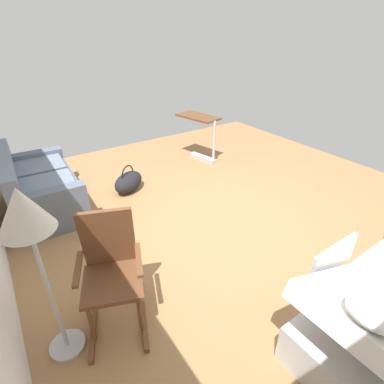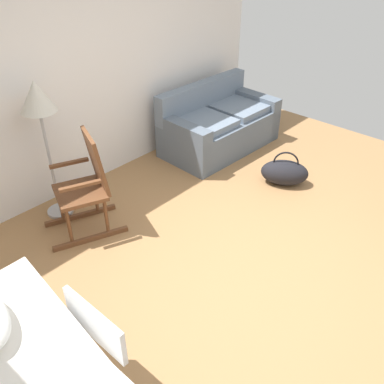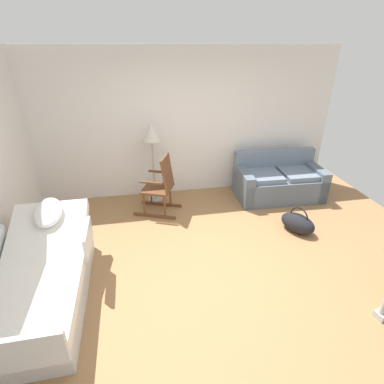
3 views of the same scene
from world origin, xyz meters
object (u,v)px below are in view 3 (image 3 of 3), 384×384
rocking_chair (161,186)px  floor_lamp (152,138)px  duffel_bag (298,223)px  couch (278,182)px  hospital_bed (43,283)px

rocking_chair → floor_lamp: floor_lamp is taller
rocking_chair → duffel_bag: rocking_chair is taller
couch → rocking_chair: (-2.28, -0.19, 0.20)m
hospital_bed → duffel_bag: hospital_bed is taller
hospital_bed → duffel_bag: bearing=12.8°
hospital_bed → couch: hospital_bed is taller
rocking_chair → floor_lamp: (-0.08, 0.48, 0.72)m
couch → duffel_bag: (-0.20, -1.20, -0.15)m
rocking_chair → duffel_bag: size_ratio=1.63×
hospital_bed → couch: bearing=28.0°
floor_lamp → duffel_bag: bearing=-34.6°
hospital_bed → duffel_bag: (3.59, 0.82, -0.14)m
couch → floor_lamp: bearing=173.0°
rocking_chair → duffel_bag: (2.07, -1.01, -0.35)m
rocking_chair → duffel_bag: bearing=-26.0°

